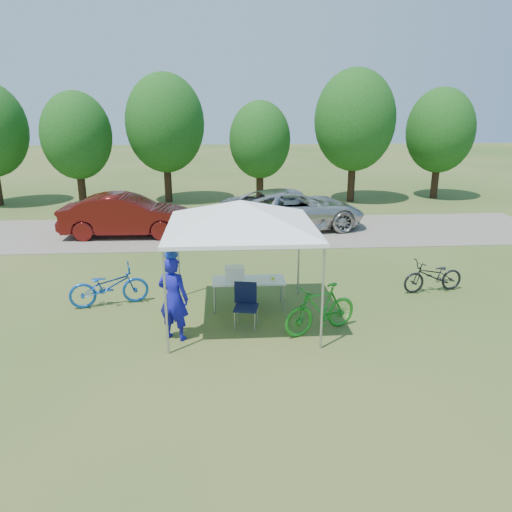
{
  "coord_description": "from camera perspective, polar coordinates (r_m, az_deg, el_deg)",
  "views": [
    {
      "loc": [
        -0.41,
        -10.35,
        4.68
      ],
      "look_at": [
        0.46,
        2.0,
        0.88
      ],
      "focal_mm": 35.0,
      "sensor_mm": 36.0,
      "label": 1
    }
  ],
  "objects": [
    {
      "name": "ground",
      "position": [
        11.36,
        -1.62,
        -7.25
      ],
      "size": [
        100.0,
        100.0,
        0.0
      ],
      "primitive_type": "plane",
      "color": "#2D5119",
      "rests_on": "ground"
    },
    {
      "name": "gravel_strip",
      "position": [
        18.93,
        -2.67,
        2.79
      ],
      "size": [
        24.0,
        5.0,
        0.02
      ],
      "primitive_type": "cube",
      "color": "gray",
      "rests_on": "ground"
    },
    {
      "name": "canopy",
      "position": [
        10.55,
        -1.74,
        5.99
      ],
      "size": [
        4.53,
        4.53,
        3.0
      ],
      "color": "#A5A5AA",
      "rests_on": "ground"
    },
    {
      "name": "treeline",
      "position": [
        24.42,
        -3.87,
        14.36
      ],
      "size": [
        24.89,
        4.28,
        6.3
      ],
      "color": "#382314",
      "rests_on": "ground"
    },
    {
      "name": "folding_table",
      "position": [
        11.76,
        -0.85,
        -2.92
      ],
      "size": [
        1.7,
        0.71,
        0.7
      ],
      "color": "white",
      "rests_on": "ground"
    },
    {
      "name": "folding_chair",
      "position": [
        10.87,
        -1.17,
        -5.15
      ],
      "size": [
        0.58,
        0.6,
        0.96
      ],
      "rotation": [
        0.0,
        0.0,
        -0.21
      ],
      "color": "black",
      "rests_on": "ground"
    },
    {
      "name": "cooler",
      "position": [
        11.68,
        -2.47,
        -1.98
      ],
      "size": [
        0.46,
        0.31,
        0.33
      ],
      "color": "white",
      "rests_on": "folding_table"
    },
    {
      "name": "ice_cream_cup",
      "position": [
        11.73,
        1.95,
        -2.6
      ],
      "size": [
        0.08,
        0.08,
        0.06
      ],
      "primitive_type": "cylinder",
      "color": "gold",
      "rests_on": "folding_table"
    },
    {
      "name": "cyclist",
      "position": [
        10.27,
        -9.42,
        -4.8
      ],
      "size": [
        0.76,
        0.64,
        1.78
      ],
      "primitive_type": "imported",
      "rotation": [
        0.0,
        0.0,
        2.76
      ],
      "color": "#1514A3",
      "rests_on": "ground"
    },
    {
      "name": "bike_blue",
      "position": [
        12.47,
        -16.46,
        -3.3
      ],
      "size": [
        1.96,
        1.11,
        0.97
      ],
      "primitive_type": "imported",
      "rotation": [
        0.0,
        0.0,
        1.83
      ],
      "color": "#134BA7",
      "rests_on": "ground"
    },
    {
      "name": "bike_green",
      "position": [
        10.66,
        7.4,
        -6.0
      ],
      "size": [
        1.8,
        1.16,
        1.05
      ],
      "primitive_type": "imported",
      "rotation": [
        0.0,
        0.0,
        -1.15
      ],
      "color": "#1C8221",
      "rests_on": "ground"
    },
    {
      "name": "bike_dark",
      "position": [
        13.61,
        19.62,
        -2.16
      ],
      "size": [
        1.7,
        0.83,
        0.86
      ],
      "primitive_type": "imported",
      "rotation": [
        0.0,
        0.0,
        -1.41
      ],
      "color": "black",
      "rests_on": "ground"
    },
    {
      "name": "minivan",
      "position": [
        19.23,
        4.23,
        5.35
      ],
      "size": [
        5.89,
        3.55,
        1.53
      ],
      "primitive_type": "imported",
      "rotation": [
        0.0,
        0.0,
        1.76
      ],
      "color": "beige",
      "rests_on": "gravel_strip"
    },
    {
      "name": "sedan",
      "position": [
        18.75,
        -14.58,
        4.53
      ],
      "size": [
        4.67,
        1.71,
        1.53
      ],
      "primitive_type": "imported",
      "rotation": [
        0.0,
        0.0,
        1.55
      ],
      "color": "#57110E",
      "rests_on": "gravel_strip"
    }
  ]
}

